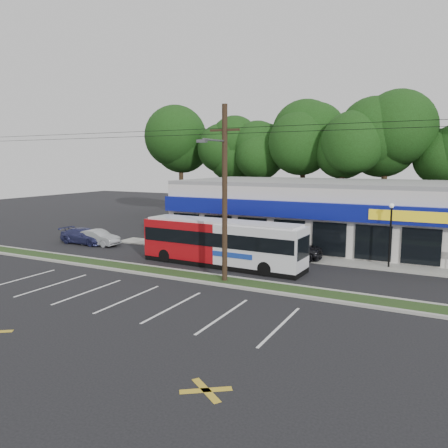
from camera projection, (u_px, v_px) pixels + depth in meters
ground at (172, 280)px, 25.64m from camera, size 120.00×120.00×0.00m
grass_strip at (181, 275)px, 26.51m from camera, size 40.00×1.60×0.12m
curb_south at (173, 278)px, 25.76m from camera, size 40.00×0.25×0.14m
curb_north at (188, 272)px, 27.26m from camera, size 40.00×0.25×0.14m
sidewalk at (300, 258)px, 31.29m from camera, size 32.00×2.20×0.10m
strip_mall at (332, 212)px, 36.78m from camera, size 25.00×12.55×5.30m
utility_pole at (221, 188)px, 24.41m from camera, size 50.00×2.77×10.00m
lamp_post at (391, 228)px, 28.02m from camera, size 0.30×0.30×4.25m
tree_line at (342, 147)px, 45.53m from camera, size 46.76×6.76×11.83m
metrobus at (222, 242)px, 28.91m from camera, size 11.41×2.90×3.04m
car_dark at (288, 247)px, 31.09m from camera, size 5.10×2.38×1.69m
car_silver at (98, 238)px, 36.21m from camera, size 3.91×1.39×1.29m
car_blue at (85, 236)px, 36.89m from camera, size 4.60×1.96×1.32m
pedestrian_a at (289, 247)px, 30.74m from camera, size 0.79×0.70×1.82m
pedestrian_b at (259, 245)px, 31.91m from camera, size 0.93×0.80×1.67m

